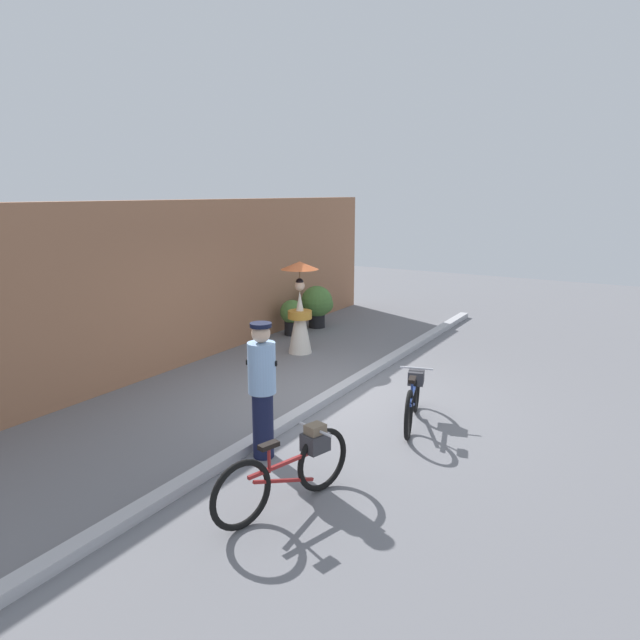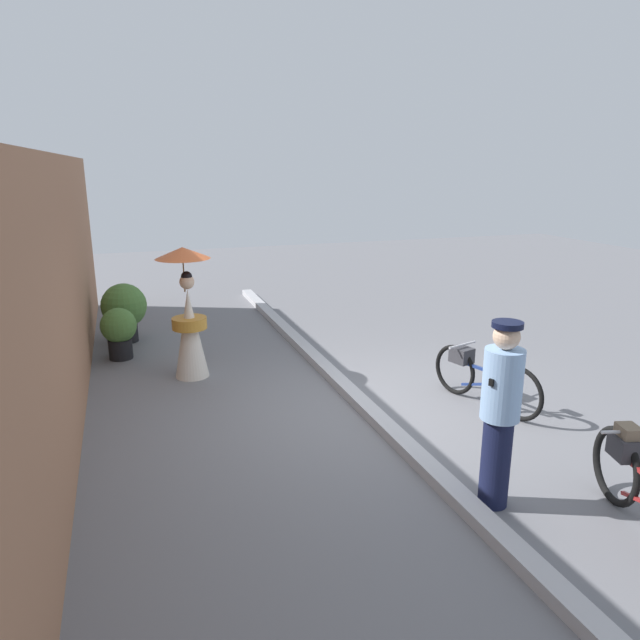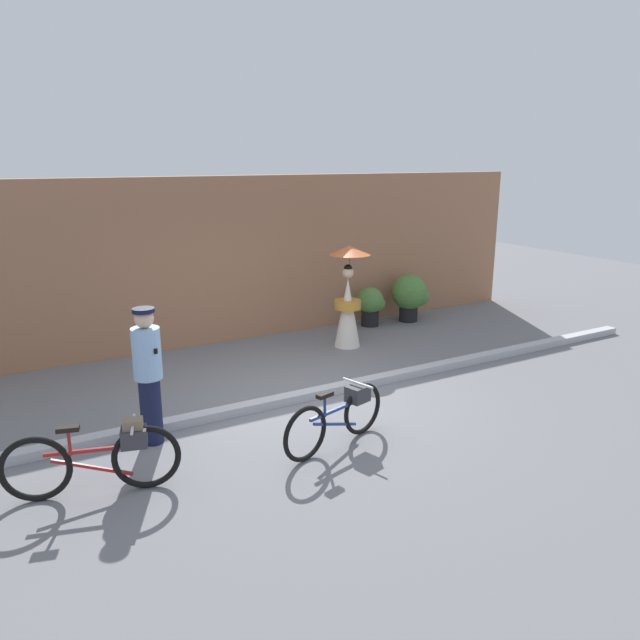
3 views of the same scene
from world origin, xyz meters
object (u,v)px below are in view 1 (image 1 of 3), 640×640
(bicycle_near_officer, at_px, (290,468))
(bicycle_far_side, at_px, (413,397))
(potted_plant_small, at_px, (293,315))
(person_officer, at_px, (262,387))
(potted_plant_by_door, at_px, (318,304))
(person_with_parasol, at_px, (300,308))

(bicycle_near_officer, height_order, bicycle_far_side, bicycle_near_officer)
(bicycle_near_officer, distance_m, potted_plant_small, 7.35)
(potted_plant_small, bearing_deg, bicycle_near_officer, -146.65)
(person_officer, height_order, potted_plant_by_door, person_officer)
(bicycle_near_officer, height_order, person_with_parasol, person_with_parasol)
(bicycle_near_officer, bearing_deg, potted_plant_small, 33.35)
(bicycle_near_officer, height_order, person_officer, person_officer)
(bicycle_far_side, height_order, person_with_parasol, person_with_parasol)
(person_with_parasol, bearing_deg, potted_plant_by_door, 21.86)
(person_officer, xyz_separation_m, potted_plant_by_door, (6.30, 3.01, -0.33))
(person_officer, distance_m, person_with_parasol, 4.72)
(bicycle_far_side, bearing_deg, potted_plant_small, 51.69)
(potted_plant_by_door, bearing_deg, person_with_parasol, -158.14)
(person_officer, bearing_deg, bicycle_far_side, -31.15)
(person_with_parasol, xyz_separation_m, potted_plant_small, (1.17, 0.95, -0.46))
(person_with_parasol, height_order, potted_plant_small, person_with_parasol)
(bicycle_far_side, relative_size, person_officer, 0.96)
(person_officer, bearing_deg, potted_plant_by_door, 25.55)
(person_officer, relative_size, potted_plant_by_door, 1.68)
(potted_plant_small, bearing_deg, person_with_parasol, -140.90)
(bicycle_far_side, relative_size, person_with_parasol, 0.87)
(person_officer, xyz_separation_m, person_with_parasol, (4.20, 2.17, 0.01))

